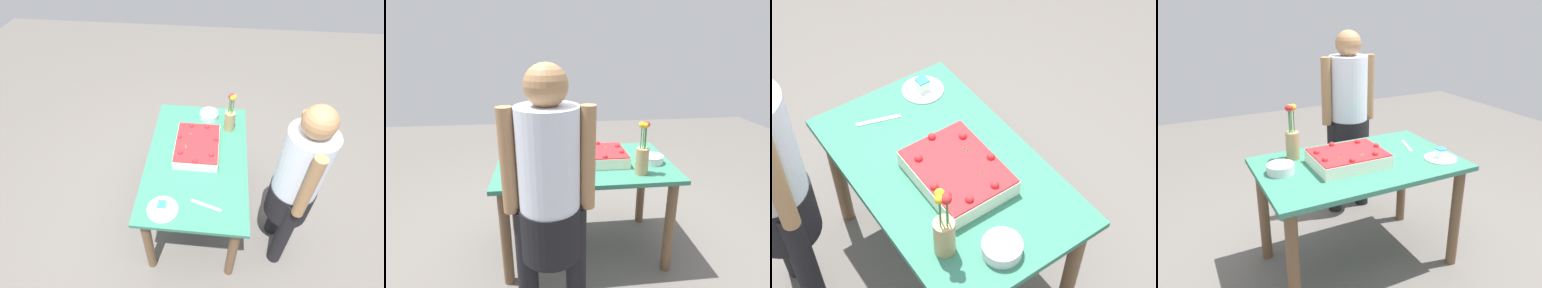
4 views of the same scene
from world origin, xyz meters
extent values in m
plane|color=#605A55|center=(0.00, 0.00, 0.00)|extent=(8.00, 8.00, 0.00)
cube|color=#32745D|center=(0.00, 0.00, 0.72)|extent=(1.26, 0.77, 0.03)
cylinder|color=brown|center=(-0.56, -0.31, 0.35)|extent=(0.07, 0.07, 0.71)
cylinder|color=brown|center=(0.56, -0.31, 0.35)|extent=(0.07, 0.07, 0.71)
cylinder|color=brown|center=(0.56, 0.31, 0.35)|extent=(0.07, 0.07, 0.71)
cube|color=white|center=(-0.08, -0.01, 0.78)|extent=(0.44, 0.34, 0.08)
cube|color=red|center=(-0.08, -0.01, 0.82)|extent=(0.43, 0.33, 0.01)
sphere|color=red|center=(0.12, -0.01, 0.83)|extent=(0.04, 0.04, 0.04)
sphere|color=red|center=(0.05, 0.11, 0.83)|extent=(0.04, 0.04, 0.04)
sphere|color=red|center=(-0.12, 0.14, 0.83)|extent=(0.04, 0.04, 0.04)
sphere|color=red|center=(-0.26, 0.06, 0.83)|extent=(0.04, 0.04, 0.04)
sphere|color=red|center=(-0.26, -0.07, 0.83)|extent=(0.04, 0.04, 0.04)
sphere|color=red|center=(-0.12, -0.15, 0.83)|extent=(0.04, 0.04, 0.04)
sphere|color=red|center=(0.05, -0.12, 0.83)|extent=(0.04, 0.04, 0.04)
cone|color=#2D8438|center=(-0.17, -0.07, 0.82)|extent=(0.02, 0.02, 0.02)
cone|color=#2D8438|center=(-0.02, -0.09, 0.82)|extent=(0.02, 0.02, 0.02)
cone|color=#2D8438|center=(-0.03, -0.09, 0.82)|extent=(0.02, 0.02, 0.02)
cylinder|color=white|center=(0.49, -0.19, 0.74)|extent=(0.21, 0.21, 0.01)
cube|color=white|center=(0.49, -0.19, 0.77)|extent=(0.06, 0.06, 0.06)
cube|color=#2E7FBB|center=(0.49, -0.19, 0.81)|extent=(0.06, 0.06, 0.01)
cube|color=silver|center=(0.43, 0.10, 0.74)|extent=(0.08, 0.21, 0.00)
cylinder|color=tan|center=(-0.35, 0.24, 0.83)|extent=(0.09, 0.09, 0.18)
cylinder|color=#2D8438|center=(-0.33, 0.24, 0.99)|extent=(0.01, 0.01, 0.16)
sphere|color=yellow|center=(-0.33, 0.24, 1.07)|extent=(0.04, 0.04, 0.04)
cylinder|color=#2D8438|center=(-0.35, 0.26, 0.99)|extent=(0.01, 0.01, 0.16)
sphere|color=gold|center=(-0.35, 0.26, 1.07)|extent=(0.03, 0.03, 0.03)
cylinder|color=#2D8438|center=(-0.37, 0.23, 0.99)|extent=(0.01, 0.01, 0.16)
sphere|color=red|center=(-0.37, 0.23, 1.07)|extent=(0.04, 0.04, 0.04)
cylinder|color=#2D8438|center=(-0.35, 0.22, 0.99)|extent=(0.01, 0.01, 0.16)
sphere|color=red|center=(-0.35, 0.22, 1.07)|extent=(0.03, 0.03, 0.03)
cylinder|color=silver|center=(-0.49, 0.06, 0.76)|extent=(0.16, 0.16, 0.06)
cylinder|color=black|center=(0.14, 0.69, 0.39)|extent=(0.11, 0.11, 0.78)
cylinder|color=black|center=(0.40, 0.69, 0.39)|extent=(0.11, 0.11, 0.78)
cylinder|color=black|center=(0.27, 0.69, 0.66)|extent=(0.31, 0.31, 0.28)
cylinder|color=#A0744D|center=(0.08, 0.69, 1.04)|extent=(0.08, 0.08, 0.52)
camera|label=1|loc=(1.56, 0.12, 2.46)|focal=28.00mm
camera|label=2|loc=(0.28, 2.01, 1.57)|focal=28.00mm
camera|label=3|loc=(-1.44, 0.90, 2.71)|focal=55.00mm
camera|label=4|loc=(-1.02, -1.91, 1.67)|focal=35.00mm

